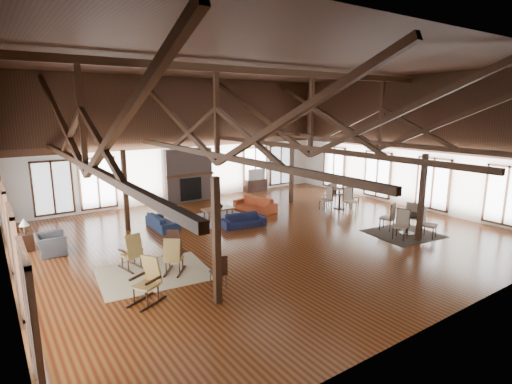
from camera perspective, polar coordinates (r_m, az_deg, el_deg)
floor at (r=14.67m, az=1.58°, el=-6.16°), size 16.00×16.00×0.00m
ceiling at (r=14.02m, az=1.73°, el=17.84°), size 16.00×14.00×0.02m
wall_back at (r=20.09m, az=-10.29°, el=7.31°), size 16.00×0.02×6.00m
wall_front at (r=9.39m, az=27.70°, el=1.00°), size 16.00×0.02×6.00m
wall_right at (r=19.81m, az=20.84°, el=6.66°), size 0.02×14.00×6.00m
roof_truss at (r=13.95m, az=1.68°, el=9.76°), size 15.60×14.07×3.14m
post_grid at (r=14.27m, az=1.62°, el=-0.34°), size 8.16×7.16×3.05m
fireplace at (r=20.00m, az=-9.71°, el=2.36°), size 2.50×0.69×2.60m
ceiling_fan at (r=13.49m, az=5.94°, el=8.37°), size 1.60×1.60×0.75m
sofa_navy_front at (r=15.63m, az=-1.75°, el=-4.07°), size 1.79×0.94×0.50m
sofa_navy_left at (r=15.81m, az=-13.26°, el=-4.14°), size 1.82×0.71×0.53m
sofa_orange at (r=17.99m, az=-0.13°, el=-1.78°), size 2.13×1.31×0.58m
coffee_table at (r=16.58m, az=-5.41°, el=-2.50°), size 1.30×0.66×0.50m
vase at (r=16.58m, az=-5.07°, el=-1.92°), size 0.24×0.24×0.20m
armchair at (r=14.31m, az=-27.28°, el=-6.66°), size 1.03×0.91×0.64m
side_table_lamp at (r=14.99m, az=-30.02°, el=-5.78°), size 0.42×0.42×1.09m
rocking_chair_a at (r=12.03m, az=-17.21°, el=-8.30°), size 0.60×0.91×1.07m
rocking_chair_b at (r=11.47m, az=-11.76°, el=-9.08°), size 0.85×0.90×1.05m
rocking_chair_c at (r=10.07m, az=-15.09°, el=-12.06°), size 0.99×0.82×1.13m
side_chair_a at (r=12.72m, az=-11.63°, el=-6.82°), size 0.53×0.53×0.90m
side_chair_b at (r=10.38m, az=-5.29°, el=-10.97°), size 0.45×0.45×0.91m
cafe_table_near at (r=15.68m, az=20.84°, el=-3.76°), size 2.06×2.06×1.05m
cafe_table_far at (r=18.79m, az=11.85°, el=-0.70°), size 2.07×2.07×1.06m
cup_near at (r=15.61m, az=21.07°, el=-2.80°), size 0.11×0.11×0.09m
cup_far at (r=18.78m, az=11.83°, el=0.18°), size 0.15×0.15×0.10m
tv_console at (r=22.22m, az=-0.13°, el=0.96°), size 1.30×0.49×0.65m
television at (r=22.14m, az=-0.03°, el=2.57°), size 1.06×0.22×0.61m
rug_tan at (r=11.76m, az=-14.30°, el=-11.23°), size 3.19×2.63×0.01m
rug_navy at (r=16.79m, az=-6.18°, el=-3.86°), size 3.11×2.37×0.01m
rug_dark at (r=15.76m, az=20.27°, el=-5.61°), size 2.59×2.41×0.01m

